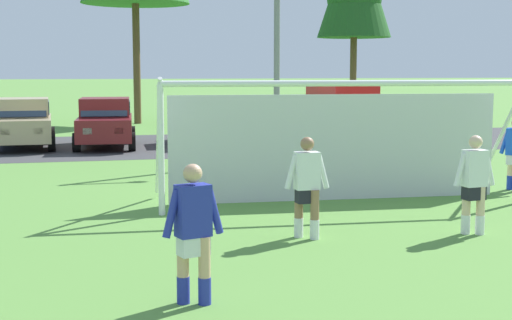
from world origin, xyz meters
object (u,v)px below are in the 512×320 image
(parked_car_slot_right, at_px, (343,112))
(street_lamp, at_px, (283,43))
(player_winger_right, at_px, (307,188))
(parked_car_slot_left, at_px, (24,123))
(player_defender_far, at_px, (193,234))
(player_trailing_back, at_px, (474,185))
(parked_car_slot_center_left, at_px, (105,122))
(parked_car_slot_center, at_px, (209,120))
(soccer_goal, at_px, (339,139))
(parked_car_slot_center_right, at_px, (314,120))

(parked_car_slot_right, height_order, street_lamp, street_lamp)
(player_winger_right, xyz_separation_m, parked_car_slot_left, (-5.32, 15.32, 0.05))
(player_defender_far, bearing_deg, player_trailing_back, 26.46)
(player_defender_far, distance_m, parked_car_slot_center_left, 17.79)
(parked_car_slot_center, bearing_deg, player_defender_far, -100.67)
(parked_car_slot_center, height_order, street_lamp, street_lamp)
(player_trailing_back, distance_m, street_lamp, 10.68)
(parked_car_slot_right, bearing_deg, soccer_goal, -110.77)
(player_defender_far, bearing_deg, parked_car_slot_center, 79.33)
(soccer_goal, bearing_deg, parked_car_slot_center_right, 74.37)
(soccer_goal, height_order, parked_car_slot_center, soccer_goal)
(parked_car_slot_center_left, bearing_deg, player_winger_right, -80.16)
(player_defender_far, distance_m, parked_car_slot_right, 19.80)
(player_trailing_back, bearing_deg, parked_car_slot_center_right, 82.08)
(player_winger_right, distance_m, parked_car_slot_left, 16.22)
(parked_car_slot_center, bearing_deg, parked_car_slot_center_right, -16.52)
(parked_car_slot_right, xyz_separation_m, street_lamp, (-3.78, -5.05, 2.36))
(parked_car_slot_right, bearing_deg, player_defender_far, -115.37)
(parked_car_slot_left, bearing_deg, parked_car_slot_center_left, -8.53)
(soccer_goal, xyz_separation_m, parked_car_slot_left, (-6.98, 12.29, -0.42))
(soccer_goal, bearing_deg, parked_car_slot_center_left, 109.65)
(parked_car_slot_center_left, distance_m, parked_car_slot_center_right, 7.40)
(player_winger_right, xyz_separation_m, street_lamp, (2.42, 9.97, 2.65))
(player_trailing_back, xyz_separation_m, parked_car_slot_right, (3.45, 15.39, 0.29))
(street_lamp, bearing_deg, parked_car_slot_center_right, 60.92)
(soccer_goal, distance_m, player_trailing_back, 3.60)
(parked_car_slot_center_left, bearing_deg, parked_car_slot_right, 0.70)
(player_winger_right, distance_m, street_lamp, 10.60)
(parked_car_slot_center, bearing_deg, parked_car_slot_right, -3.19)
(soccer_goal, height_order, parked_car_slot_right, soccer_goal)
(parked_car_slot_right, bearing_deg, parked_car_slot_center_left, -179.30)
(player_trailing_back, bearing_deg, soccer_goal, 107.94)
(parked_car_slot_left, height_order, parked_car_slot_center_left, same)
(player_winger_right, height_order, parked_car_slot_left, parked_car_slot_left)
(player_trailing_back, relative_size, street_lamp, 0.25)
(player_trailing_back, xyz_separation_m, street_lamp, (-0.33, 10.34, 2.65))
(soccer_goal, height_order, player_trailing_back, soccer_goal)
(parked_car_slot_center, relative_size, parked_car_slot_center_right, 1.00)
(parked_car_slot_center_left, relative_size, parked_car_slot_center_right, 1.01)
(street_lamp, bearing_deg, parked_car_slot_center, 103.51)
(parked_car_slot_left, xyz_separation_m, street_lamp, (7.74, -5.35, 2.60))
(soccer_goal, distance_m, parked_car_slot_center_left, 12.62)
(player_winger_right, bearing_deg, parked_car_slot_center, 85.73)
(player_winger_right, height_order, parked_car_slot_center_left, parked_car_slot_center_left)
(parked_car_slot_center, bearing_deg, parked_car_slot_left, 179.82)
(parked_car_slot_center_right, height_order, parked_car_slot_right, parked_car_slot_right)
(soccer_goal, height_order, street_lamp, street_lamp)
(parked_car_slot_center, height_order, parked_car_slot_center_right, same)
(player_winger_right, xyz_separation_m, parked_car_slot_right, (6.20, 15.02, 0.29))
(parked_car_slot_left, bearing_deg, player_winger_right, -70.84)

